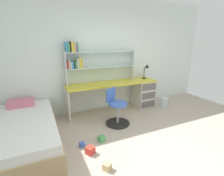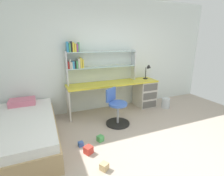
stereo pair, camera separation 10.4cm
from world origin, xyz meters
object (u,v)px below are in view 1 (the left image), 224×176
swivel_chair (117,110)px  toy_block_red_1 (90,150)px  waste_bin (164,102)px  desk_lamp (147,69)px  bed_platform (21,133)px  toy_block_blue_2 (82,145)px  toy_block_natural_3 (107,167)px  desk (134,91)px  bookshelf_hutch (90,60)px  toy_block_green_4 (101,139)px

swivel_chair → toy_block_red_1: 1.15m
swivel_chair → waste_bin: (1.60, 0.31, -0.17)m
desk_lamp → toy_block_red_1: bearing=-145.2°
bed_platform → toy_block_blue_2: bed_platform is taller
desk_lamp → toy_block_natural_3: (-1.99, -1.90, -0.96)m
desk → toy_block_natural_3: 2.50m
waste_bin → desk_lamp: bearing=130.8°
bookshelf_hutch → desk_lamp: 1.61m
bookshelf_hutch → desk: bearing=-7.8°
toy_block_blue_2 → toy_block_green_4: bearing=2.3°
toy_block_blue_2 → toy_block_green_4: 0.36m
bed_platform → waste_bin: 3.47m
swivel_chair → waste_bin: size_ratio=2.92×
toy_block_blue_2 → toy_block_natural_3: (0.18, -0.67, 0.01)m
toy_block_red_1 → toy_block_blue_2: (-0.07, 0.24, -0.02)m
bed_platform → toy_block_natural_3: (1.12, -1.15, -0.18)m
desk_lamp → bed_platform: bearing=-166.5°
swivel_chair → toy_block_blue_2: 1.08m
desk → bed_platform: desk is taller
bookshelf_hutch → waste_bin: size_ratio=6.55×
bookshelf_hutch → desk_lamp: bookshelf_hutch is taller
toy_block_red_1 → toy_block_natural_3: toy_block_red_1 is taller
bed_platform → waste_bin: bearing=5.8°
toy_block_blue_2 → toy_block_natural_3: toy_block_natural_3 is taller
bookshelf_hutch → toy_block_natural_3: (-0.42, -2.04, -1.28)m
desk_lamp → toy_block_blue_2: size_ratio=4.75×
toy_block_red_1 → bookshelf_hutch: bearing=71.5°
waste_bin → desk: bearing=153.0°
waste_bin → toy_block_green_4: (-2.15, -0.82, -0.08)m
bookshelf_hutch → waste_bin: bearing=-15.7°
desk → bookshelf_hutch: (-1.17, 0.16, 0.89)m
desk → bookshelf_hutch: size_ratio=1.32×
bookshelf_hutch → swivel_chair: size_ratio=2.25×
desk_lamp → toy_block_blue_2: bearing=-150.6°
desk_lamp → toy_block_green_4: desk_lamp is taller
bookshelf_hutch → swivel_chair: (0.30, -0.85, -1.02)m
desk_lamp → toy_block_red_1: (-2.10, -1.46, -0.95)m
toy_block_blue_2 → toy_block_green_4: size_ratio=0.79×
desk_lamp → swivel_chair: bearing=-150.7°
bookshelf_hutch → swivel_chair: 1.36m
toy_block_red_1 → toy_block_natural_3: size_ratio=1.18×
swivel_chair → toy_block_natural_3: (-0.73, -1.19, -0.26)m
toy_block_green_4 → toy_block_red_1: bearing=-139.1°
swivel_chair → toy_block_red_1: swivel_chair is taller
waste_bin → toy_block_red_1: waste_bin is taller
desk → toy_block_red_1: size_ratio=19.16×
desk_lamp → toy_block_blue_2: 2.68m
waste_bin → toy_block_natural_3: bearing=-147.2°
bed_platform → toy_block_red_1: (1.01, -0.72, -0.17)m
desk → bed_platform: (-2.72, -0.73, -0.20)m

